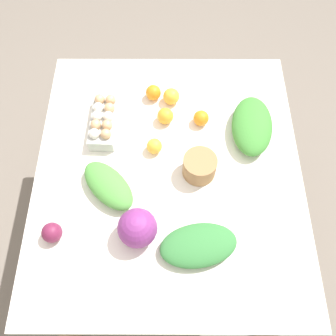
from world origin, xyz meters
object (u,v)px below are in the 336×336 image
(orange_0, at_px, (154,146))
(orange_2, at_px, (171,96))
(greens_bunch_dandelion, at_px, (108,185))
(greens_bunch_beet_tops, at_px, (198,245))
(beet_root, at_px, (51,233))
(orange_4, at_px, (153,93))
(orange_1, at_px, (165,116))
(egg_carton, at_px, (103,120))
(greens_bunch_chard, at_px, (251,126))
(cabbage_purple, at_px, (137,228))
(paper_bag, at_px, (199,166))
(orange_3, at_px, (201,118))

(orange_0, bearing_deg, orange_2, 164.76)
(greens_bunch_dandelion, bearing_deg, greens_bunch_beet_tops, 55.50)
(beet_root, relative_size, orange_2, 1.03)
(orange_4, bearing_deg, orange_1, 22.85)
(egg_carton, height_order, orange_4, egg_carton)
(greens_bunch_dandelion, xyz_separation_m, beet_root, (0.19, -0.19, 0.00))
(beet_root, xyz_separation_m, orange_4, (-0.65, 0.35, -0.00))
(greens_bunch_dandelion, bearing_deg, greens_bunch_chard, 115.45)
(greens_bunch_dandelion, bearing_deg, cabbage_purple, 33.76)
(egg_carton, height_order, paper_bag, same)
(greens_bunch_dandelion, bearing_deg, orange_2, 150.93)
(cabbage_purple, xyz_separation_m, greens_bunch_beet_tops, (0.05, 0.22, -0.04))
(cabbage_purple, relative_size, orange_3, 2.14)
(paper_bag, relative_size, orange_2, 1.83)
(cabbage_purple, xyz_separation_m, egg_carton, (-0.48, -0.16, -0.03))
(greens_bunch_dandelion, bearing_deg, orange_3, 131.03)
(paper_bag, bearing_deg, orange_0, -119.47)
(cabbage_purple, distance_m, orange_0, 0.37)
(orange_1, distance_m, orange_4, 0.14)
(greens_bunch_beet_tops, height_order, orange_2, orange_2)
(paper_bag, bearing_deg, orange_3, 176.10)
(egg_carton, distance_m, orange_1, 0.26)
(greens_bunch_chard, distance_m, orange_2, 0.37)
(greens_bunch_beet_tops, height_order, orange_1, orange_1)
(orange_1, bearing_deg, cabbage_purple, -10.49)
(orange_2, relative_size, orange_4, 1.06)
(cabbage_purple, relative_size, orange_4, 2.09)
(orange_0, distance_m, orange_1, 0.16)
(orange_1, xyz_separation_m, orange_4, (-0.13, -0.05, -0.00))
(orange_3, bearing_deg, egg_carton, -87.22)
(cabbage_purple, bearing_deg, egg_carton, -161.26)
(cabbage_purple, distance_m, orange_3, 0.56)
(orange_2, height_order, orange_4, orange_2)
(cabbage_purple, xyz_separation_m, greens_bunch_dandelion, (-0.18, -0.12, -0.03))
(egg_carton, height_order, orange_3, egg_carton)
(cabbage_purple, distance_m, orange_1, 0.52)
(greens_bunch_beet_tops, height_order, orange_0, orange_0)
(paper_bag, relative_size, orange_0, 2.07)
(greens_bunch_dandelion, bearing_deg, orange_0, 136.30)
(greens_bunch_chard, bearing_deg, cabbage_purple, -44.92)
(greens_bunch_dandelion, distance_m, orange_3, 0.49)
(orange_4, bearing_deg, egg_carton, -52.43)
(cabbage_purple, xyz_separation_m, orange_2, (-0.62, 0.12, -0.04))
(paper_bag, height_order, orange_2, paper_bag)
(paper_bag, xyz_separation_m, greens_bunch_beet_tops, (0.31, -0.01, -0.02))
(orange_1, height_order, orange_4, orange_1)
(greens_bunch_beet_tops, distance_m, greens_bunch_chard, 0.56)
(egg_carton, xyz_separation_m, greens_bunch_dandelion, (0.30, 0.04, -0.01))
(greens_bunch_chard, bearing_deg, orange_0, -76.90)
(paper_bag, distance_m, greens_bunch_beet_tops, 0.31)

